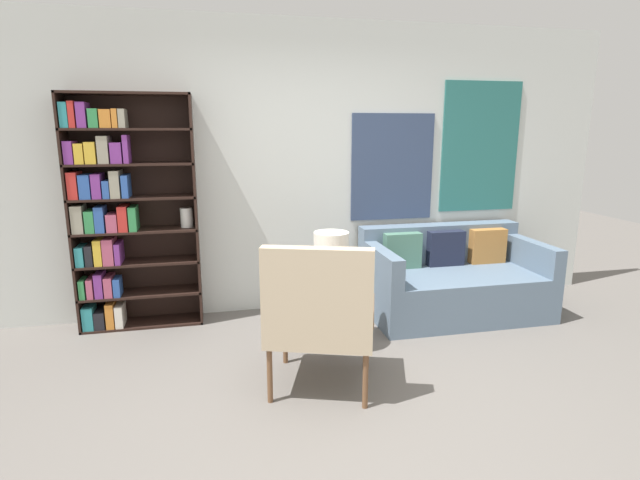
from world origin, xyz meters
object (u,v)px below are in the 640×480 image
(side_table, at_px, (335,289))
(table_lamp, at_px, (331,253))
(bookshelf, at_px, (117,213))
(couch, at_px, (451,280))
(armchair, at_px, (320,312))

(side_table, relative_size, table_lamp, 1.54)
(bookshelf, distance_m, couch, 3.10)
(armchair, xyz_separation_m, couch, (1.57, 1.22, -0.27))
(bookshelf, height_order, armchair, bookshelf)
(bookshelf, relative_size, table_lamp, 5.45)
(armchair, xyz_separation_m, table_lamp, (0.26, 0.74, 0.20))
(table_lamp, bearing_deg, bookshelf, 155.04)
(couch, bearing_deg, armchair, -142.02)
(armchair, bearing_deg, side_table, 68.02)
(armchair, bearing_deg, bookshelf, 133.18)
(couch, xyz_separation_m, side_table, (-1.29, -0.54, 0.18))
(armchair, distance_m, couch, 2.01)
(bookshelf, relative_size, couch, 1.24)
(bookshelf, distance_m, side_table, 1.98)
(bookshelf, bearing_deg, table_lamp, -24.96)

